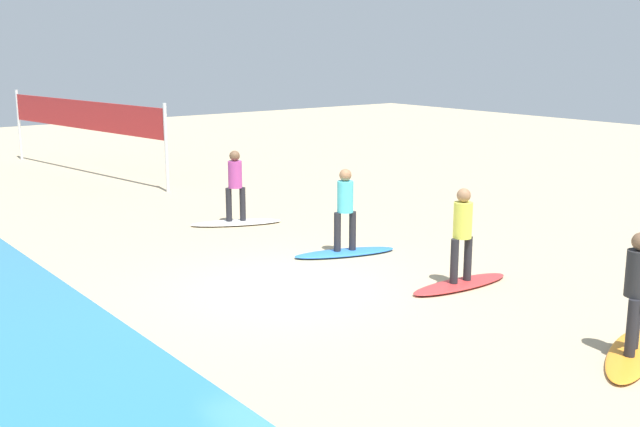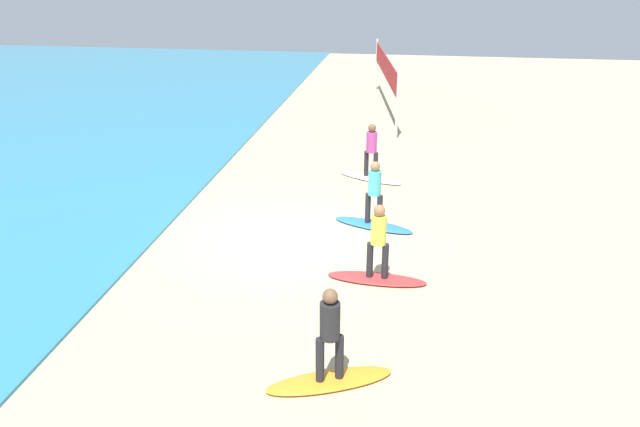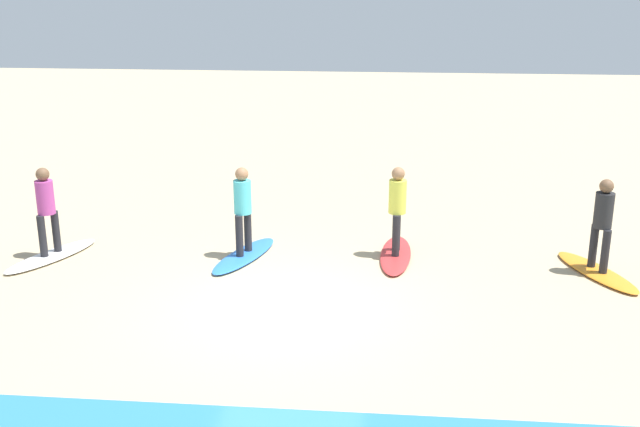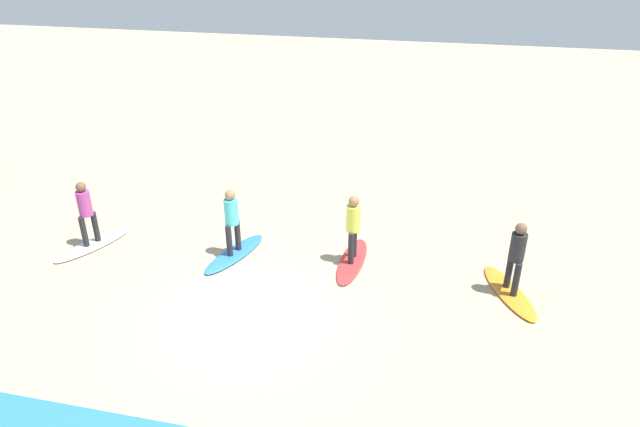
% 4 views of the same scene
% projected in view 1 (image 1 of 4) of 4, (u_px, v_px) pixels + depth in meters
% --- Properties ---
extents(ground_plane, '(60.00, 60.00, 0.00)m').
position_uv_depth(ground_plane, '(288.00, 288.00, 13.29)').
color(ground_plane, tan).
extents(surfboard_orange, '(1.35, 2.15, 0.09)m').
position_uv_depth(surfboard_orange, '(631.00, 355.00, 10.32)').
color(surfboard_orange, orange).
rests_on(surfboard_orange, ground).
extents(surfer_orange, '(0.32, 0.43, 1.64)m').
position_uv_depth(surfer_orange, '(637.00, 284.00, 10.10)').
color(surfer_orange, '#232328').
rests_on(surfer_orange, surfboard_orange).
extents(surfboard_red, '(0.67, 2.13, 0.09)m').
position_uv_depth(surfboard_red, '(460.00, 284.00, 13.35)').
color(surfboard_red, red).
rests_on(surfboard_red, ground).
extents(surfer_red, '(0.32, 0.46, 1.64)m').
position_uv_depth(surfer_red, '(462.00, 228.00, 13.14)').
color(surfer_red, '#232328').
rests_on(surfer_red, surfboard_red).
extents(surfboard_blue, '(1.20, 2.17, 0.09)m').
position_uv_depth(surfboard_blue, '(345.00, 253.00, 15.36)').
color(surfboard_blue, blue).
rests_on(surfboard_blue, ground).
extents(surfer_blue, '(0.32, 0.44, 1.64)m').
position_uv_depth(surfer_blue, '(345.00, 204.00, 15.15)').
color(surfer_blue, '#232328').
rests_on(surfer_blue, surfboard_blue).
extents(surfboard_white, '(1.37, 2.14, 0.09)m').
position_uv_depth(surfboard_white, '(236.00, 223.00, 17.92)').
color(surfboard_white, white).
rests_on(surfboard_white, ground).
extents(surfer_white, '(0.32, 0.43, 1.64)m').
position_uv_depth(surfer_white, '(235.00, 181.00, 17.71)').
color(surfer_white, '#232328').
rests_on(surfer_white, surfboard_white).
extents(volleyball_net, '(9.00, 1.47, 2.50)m').
position_uv_depth(volleyball_net, '(83.00, 118.00, 24.53)').
color(volleyball_net, silver).
rests_on(volleyball_net, ground).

